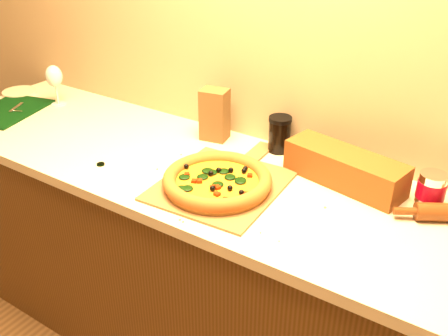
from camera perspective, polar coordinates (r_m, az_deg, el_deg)
cabinet at (r=1.98m, az=2.21°, el=-13.36°), size 2.80×0.65×0.86m
countertop at (r=1.71m, az=2.49°, el=-2.16°), size 2.84×0.68×0.04m
pizza_peel at (r=1.69m, az=-0.09°, el=-1.73°), size 0.41×0.59×0.01m
pizza at (r=1.64m, az=-0.78°, el=-1.47°), size 0.36×0.36×0.05m
cutting_board at (r=2.46m, az=-23.53°, el=6.03°), size 0.32×0.40×0.03m
bottle_cap at (r=1.86m, az=-13.92°, el=0.42°), size 0.03×0.03×0.01m
coffee_canister at (r=1.66m, az=22.57°, el=-2.38°), size 0.09×0.09×0.12m
bread_bag at (r=1.72m, az=13.63°, el=-0.01°), size 0.43×0.21×0.11m
wine_glass at (r=2.42m, az=-18.84°, el=9.80°), size 0.08×0.08×0.19m
paper_bag at (r=1.97m, az=-1.08°, el=6.12°), size 0.12×0.10×0.20m
dark_jar at (r=1.89m, az=6.36°, el=3.88°), size 0.09×0.09×0.14m
side_plate at (r=2.67m, az=-22.35°, el=8.02°), size 0.17×0.17×0.01m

